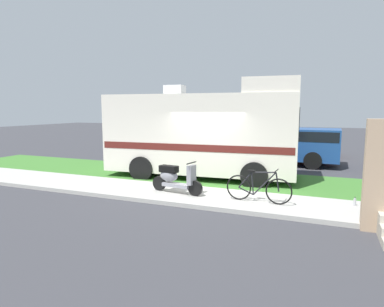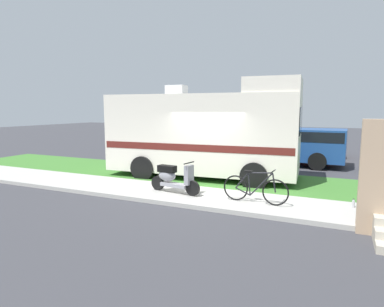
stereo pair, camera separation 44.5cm
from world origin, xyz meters
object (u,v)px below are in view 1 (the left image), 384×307
pickup_truck_near (289,145)px  pickup_truck_far (270,137)px  motorhome_rv (204,133)px  bicycle (258,188)px  bottle_green (355,202)px  scooter (175,178)px

pickup_truck_near → pickup_truck_far: (-1.44, 3.55, 0.03)m
motorhome_rv → pickup_truck_far: (1.23, 7.98, -0.78)m
bicycle → bottle_green: bicycle is taller
pickup_truck_far → scooter: bearing=-95.9°
bicycle → pickup_truck_far: (-1.38, 10.89, 0.44)m
scooter → pickup_truck_near: (2.55, 7.27, 0.34)m
scooter → bicycle: bearing=-1.6°
scooter → bottle_green: size_ratio=7.48×
motorhome_rv → scooter: (0.12, -2.84, -1.15)m
motorhome_rv → pickup_truck_near: 5.24m
motorhome_rv → pickup_truck_far: bearing=81.2°
motorhome_rv → pickup_truck_near: (2.67, 4.43, -0.81)m
scooter → pickup_truck_near: size_ratio=0.30×
scooter → bottle_green: scooter is taller
pickup_truck_near → motorhome_rv: bearing=-121.1°
pickup_truck_near → bicycle: bearing=-90.5°
bottle_green → bicycle: bearing=-165.5°
motorhome_rv → bicycle: motorhome_rv is taller
scooter → bicycle: (2.49, -0.07, -0.07)m
motorhome_rv → pickup_truck_far: 8.11m
bottle_green → scooter: bearing=-173.6°
scooter → bottle_green: (4.88, 0.54, -0.36)m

